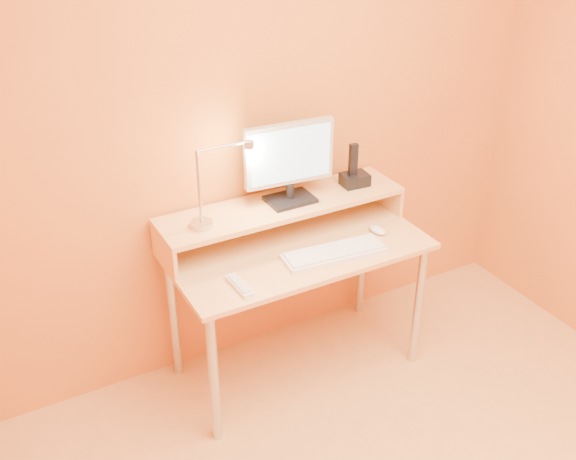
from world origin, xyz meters
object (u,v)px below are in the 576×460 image
lamp_base (202,224)px  phone_dock (355,179)px  mouse (377,230)px  remote_control (239,286)px  keyboard (334,254)px  monitor_panel (289,154)px

lamp_base → phone_dock: 0.82m
mouse → remote_control: size_ratio=0.55×
lamp_base → keyboard: 0.61m
phone_dock → mouse: phone_dock is taller
phone_dock → keyboard: size_ratio=0.27×
monitor_panel → keyboard: bearing=-73.2°
monitor_panel → lamp_base: bearing=-170.1°
lamp_base → remote_control: (0.04, -0.29, -0.16)m
remote_control → keyboard: bearing=0.4°
mouse → remote_control: (-0.78, -0.10, -0.01)m
lamp_base → mouse: (0.82, -0.19, -0.16)m
lamp_base → remote_control: bearing=-82.5°
phone_dock → lamp_base: bearing=-173.0°
lamp_base → mouse: 0.85m
keyboard → mouse: 0.30m
monitor_panel → mouse: bearing=-28.0°
monitor_panel → remote_control: size_ratio=2.40×
mouse → remote_control: bearing=179.1°
phone_dock → remote_control: 0.87m
monitor_panel → lamp_base: size_ratio=4.29×
monitor_panel → lamp_base: monitor_panel is taller
keyboard → remote_control: (-0.48, -0.03, -0.00)m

